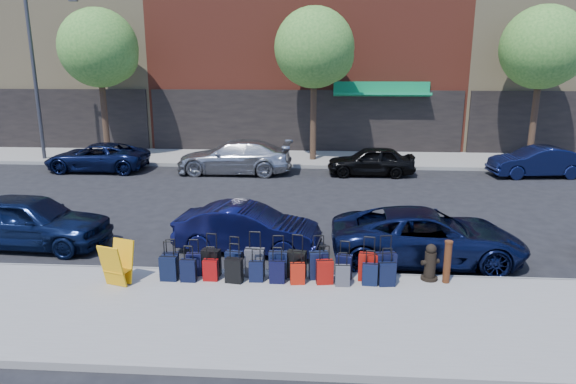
# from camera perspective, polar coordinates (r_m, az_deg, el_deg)

# --- Properties ---
(ground) EXTENTS (120.00, 120.00, 0.00)m
(ground) POSITION_cam_1_polar(r_m,az_deg,el_deg) (16.55, 0.34, -3.09)
(ground) COLOR black
(ground) RESTS_ON ground
(sidewalk_near) EXTENTS (60.00, 4.00, 0.15)m
(sidewalk_near) POSITION_cam_1_polar(r_m,az_deg,el_deg) (10.53, -1.92, -13.53)
(sidewalk_near) COLOR gray
(sidewalk_near) RESTS_ON ground
(sidewalk_far) EXTENTS (60.00, 4.00, 0.15)m
(sidewalk_far) POSITION_cam_1_polar(r_m,az_deg,el_deg) (26.23, 1.70, 3.74)
(sidewalk_far) COLOR gray
(sidewalk_far) RESTS_ON ground
(curb_near) EXTENTS (60.00, 0.08, 0.15)m
(curb_near) POSITION_cam_1_polar(r_m,az_deg,el_deg) (12.34, -0.97, -9.11)
(curb_near) COLOR gray
(curb_near) RESTS_ON ground
(curb_far) EXTENTS (60.00, 0.08, 0.15)m
(curb_far) POSITION_cam_1_polar(r_m,az_deg,el_deg) (24.25, 1.51, 2.83)
(curb_far) COLOR gray
(curb_far) RESTS_ON ground
(building_left) EXTENTS (15.00, 12.12, 16.00)m
(building_left) POSITION_cam_1_polar(r_m,az_deg,el_deg) (37.86, -23.99, 17.93)
(building_left) COLOR tan
(building_left) RESTS_ON ground
(tree_left) EXTENTS (3.80, 3.80, 7.27)m
(tree_left) POSITION_cam_1_polar(r_m,az_deg,el_deg) (27.46, -20.01, 14.58)
(tree_left) COLOR black
(tree_left) RESTS_ON sidewalk_far
(tree_center) EXTENTS (3.80, 3.80, 7.27)m
(tree_center) POSITION_cam_1_polar(r_m,az_deg,el_deg) (25.24, 3.26, 15.48)
(tree_center) COLOR black
(tree_center) RESTS_ON sidewalk_far
(tree_right) EXTENTS (3.80, 3.80, 7.27)m
(tree_right) POSITION_cam_1_polar(r_m,az_deg,el_deg) (27.21, 26.69, 13.94)
(tree_right) COLOR black
(tree_right) RESTS_ON sidewalk_far
(streetlight) EXTENTS (2.59, 0.18, 8.00)m
(streetlight) POSITION_cam_1_polar(r_m,az_deg,el_deg) (28.13, -26.07, 12.44)
(streetlight) COLOR #333338
(streetlight) RESTS_ON sidewalk_far
(suitcase_front_0) EXTENTS (0.38, 0.24, 0.86)m
(suitcase_front_0) POSITION_cam_1_polar(r_m,az_deg,el_deg) (12.34, -12.85, -7.77)
(suitcase_front_0) COLOR black
(suitcase_front_0) RESTS_ON sidewalk_near
(suitcase_front_1) EXTENTS (0.37, 0.22, 0.86)m
(suitcase_front_1) POSITION_cam_1_polar(r_m,az_deg,el_deg) (12.21, -10.37, -7.87)
(suitcase_front_1) COLOR black
(suitcase_front_1) RESTS_ON sidewalk_near
(suitcase_front_2) EXTENTS (0.45, 0.30, 1.01)m
(suitcase_front_2) POSITION_cam_1_polar(r_m,az_deg,el_deg) (12.12, -8.52, -7.73)
(suitcase_front_2) COLOR black
(suitcase_front_2) RESTS_ON sidewalk_near
(suitcase_front_3) EXTENTS (0.42, 0.28, 0.93)m
(suitcase_front_3) POSITION_cam_1_polar(r_m,az_deg,el_deg) (12.06, -6.01, -7.88)
(suitcase_front_3) COLOR black
(suitcase_front_3) RESTS_ON sidewalk_near
(suitcase_front_4) EXTENTS (0.45, 0.26, 1.07)m
(suitcase_front_4) POSITION_cam_1_polar(r_m,az_deg,el_deg) (11.96, -3.71, -7.82)
(suitcase_front_4) COLOR #3F3F45
(suitcase_front_4) RESTS_ON sidewalk_near
(suitcase_front_5) EXTENTS (0.42, 0.24, 1.01)m
(suitcase_front_5) POSITION_cam_1_polar(r_m,az_deg,el_deg) (11.86, -1.11, -8.08)
(suitcase_front_5) COLOR black
(suitcase_front_5) RESTS_ON sidewalk_near
(suitcase_front_6) EXTENTS (0.46, 0.31, 1.02)m
(suitcase_front_6) POSITION_cam_1_polar(r_m,az_deg,el_deg) (11.87, 0.97, -8.04)
(suitcase_front_6) COLOR black
(suitcase_front_6) RESTS_ON sidewalk_near
(suitcase_front_7) EXTENTS (0.46, 0.30, 1.02)m
(suitcase_front_7) POSITION_cam_1_polar(r_m,az_deg,el_deg) (11.84, 3.41, -8.12)
(suitcase_front_7) COLOR black
(suitcase_front_7) RESTS_ON sidewalk_near
(suitcase_front_8) EXTENTS (0.40, 0.27, 0.88)m
(suitcase_front_8) POSITION_cam_1_polar(r_m,az_deg,el_deg) (11.92, 6.24, -8.24)
(suitcase_front_8) COLOR black
(suitcase_front_8) RESTS_ON sidewalk_near
(suitcase_front_9) EXTENTS (0.46, 0.30, 1.03)m
(suitcase_front_9) POSITION_cam_1_polar(r_m,az_deg,el_deg) (11.86, 8.89, -8.22)
(suitcase_front_9) COLOR maroon
(suitcase_front_9) RESTS_ON sidewalk_near
(suitcase_front_10) EXTENTS (0.48, 0.33, 1.07)m
(suitcase_front_10) POSITION_cam_1_polar(r_m,az_deg,el_deg) (11.90, 10.79, -8.17)
(suitcase_front_10) COLOR black
(suitcase_front_10) RESTS_ON sidewalk_near
(suitcase_back_0) EXTENTS (0.39, 0.23, 0.92)m
(suitcase_back_0) POSITION_cam_1_polar(r_m,az_deg,el_deg) (12.05, -13.10, -8.24)
(suitcase_back_0) COLOR black
(suitcase_back_0) RESTS_ON sidewalk_near
(suitcase_back_1) EXTENTS (0.35, 0.21, 0.83)m
(suitcase_back_1) POSITION_cam_1_polar(r_m,az_deg,el_deg) (11.91, -11.00, -8.54)
(suitcase_back_1) COLOR black
(suitcase_back_1) RESTS_ON sidewalk_near
(suitcase_back_2) EXTENTS (0.34, 0.20, 0.79)m
(suitcase_back_2) POSITION_cam_1_polar(r_m,az_deg,el_deg) (11.88, -8.59, -8.56)
(suitcase_back_2) COLOR maroon
(suitcase_back_2) RESTS_ON sidewalk_near
(suitcase_back_3) EXTENTS (0.41, 0.28, 0.91)m
(suitcase_back_3) POSITION_cam_1_polar(r_m,az_deg,el_deg) (11.70, -6.02, -8.65)
(suitcase_back_3) COLOR black
(suitcase_back_3) RESTS_ON sidewalk_near
(suitcase_back_4) EXTENTS (0.32, 0.19, 0.76)m
(suitcase_back_4) POSITION_cam_1_polar(r_m,az_deg,el_deg) (11.73, -3.56, -8.79)
(suitcase_back_4) COLOR black
(suitcase_back_4) RESTS_ON sidewalk_near
(suitcase_back_5) EXTENTS (0.35, 0.20, 0.82)m
(suitcase_back_5) POSITION_cam_1_polar(r_m,az_deg,el_deg) (11.64, -1.22, -8.85)
(suitcase_back_5) COLOR black
(suitcase_back_5) RESTS_ON sidewalk_near
(suitcase_back_6) EXTENTS (0.35, 0.23, 0.77)m
(suitcase_back_6) POSITION_cam_1_polar(r_m,az_deg,el_deg) (11.59, 1.06, -9.04)
(suitcase_back_6) COLOR #A91A0A
(suitcase_back_6) RESTS_ON sidewalk_near
(suitcase_back_7) EXTENTS (0.40, 0.27, 0.88)m
(suitcase_back_7) POSITION_cam_1_polar(r_m,az_deg,el_deg) (11.61, 4.09, -8.84)
(suitcase_back_7) COLOR maroon
(suitcase_back_7) RESTS_ON sidewalk_near
(suitcase_back_8) EXTENTS (0.32, 0.19, 0.77)m
(suitcase_back_8) POSITION_cam_1_polar(r_m,az_deg,el_deg) (11.56, 6.08, -9.20)
(suitcase_back_8) COLOR #434349
(suitcase_back_8) RESTS_ON sidewalk_near
(suitcase_back_9) EXTENTS (0.34, 0.21, 0.80)m
(suitcase_back_9) POSITION_cam_1_polar(r_m,az_deg,el_deg) (11.67, 9.08, -9.02)
(suitcase_back_9) COLOR black
(suitcase_back_9) RESTS_ON sidewalk_near
(suitcase_back_10) EXTENTS (0.38, 0.25, 0.86)m
(suitcase_back_10) POSITION_cam_1_polar(r_m,az_deg,el_deg) (11.70, 10.93, -8.93)
(suitcase_back_10) COLOR black
(suitcase_back_10) RESTS_ON sidewalk_near
(fire_hydrant) EXTENTS (0.44, 0.38, 0.85)m
(fire_hydrant) POSITION_cam_1_polar(r_m,az_deg,el_deg) (12.17, 15.52, -7.64)
(fire_hydrant) COLOR black
(fire_hydrant) RESTS_ON sidewalk_near
(bollard) EXTENTS (0.18, 0.18, 0.98)m
(bollard) POSITION_cam_1_polar(r_m,az_deg,el_deg) (12.08, 17.29, -7.36)
(bollard) COLOR #38190C
(bollard) RESTS_ON sidewalk_near
(display_rack) EXTENTS (0.70, 0.73, 0.97)m
(display_rack) POSITION_cam_1_polar(r_m,az_deg,el_deg) (12.07, -18.43, -7.61)
(display_rack) COLOR #EFA50D
(display_rack) RESTS_ON sidewalk_near
(car_near_0) EXTENTS (4.45, 2.00, 1.48)m
(car_near_0) POSITION_cam_1_polar(r_m,az_deg,el_deg) (15.70, -26.81, -2.88)
(car_near_0) COLOR #0C1636
(car_near_0) RESTS_ON ground
(car_near_1) EXTENTS (3.99, 1.82, 1.27)m
(car_near_1) POSITION_cam_1_polar(r_m,az_deg,el_deg) (13.77, -4.50, -4.08)
(car_near_1) COLOR #0D0F39
(car_near_1) RESTS_ON ground
(car_near_2) EXTENTS (4.86, 2.25, 1.35)m
(car_near_2) POSITION_cam_1_polar(r_m,az_deg,el_deg) (13.53, 15.22, -4.74)
(car_near_2) COLOR #0B1233
(car_near_2) RESTS_ON ground
(car_far_0) EXTENTS (4.62, 2.16, 1.28)m
(car_far_0) POSITION_cam_1_polar(r_m,az_deg,el_deg) (25.17, -20.47, 3.65)
(car_far_0) COLOR #0C1335
(car_far_0) RESTS_ON ground
(car_far_1) EXTENTS (5.17, 2.16, 1.49)m
(car_far_1) POSITION_cam_1_polar(r_m,az_deg,el_deg) (23.17, -5.97, 3.89)
(car_far_1) COLOR #B8BABF
(car_far_1) RESTS_ON ground
(car_far_2) EXTENTS (3.81, 1.55, 1.30)m
(car_far_2) POSITION_cam_1_polar(r_m,az_deg,el_deg) (22.96, 9.19, 3.43)
(car_far_2) COLOR black
(car_far_2) RESTS_ON ground
(car_far_3) EXTENTS (4.15, 1.82, 1.33)m
(car_far_3) POSITION_cam_1_polar(r_m,az_deg,el_deg) (24.89, 25.93, 3.04)
(car_far_3) COLOR #0C1337
(car_far_3) RESTS_ON ground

